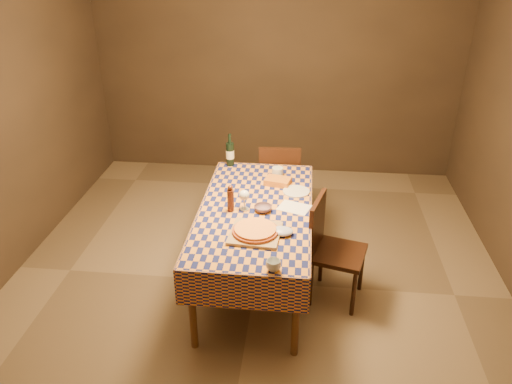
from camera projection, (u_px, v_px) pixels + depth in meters
room at (255, 144)px, 3.91m from camera, size 5.00×5.10×2.70m
dining_table at (255, 216)px, 4.21m from camera, size 0.94×1.84×0.77m
cutting_board at (255, 233)px, 3.81m from camera, size 0.41×0.41×0.02m
pizza at (255, 230)px, 3.80m from camera, size 0.38×0.38×0.04m
pepper_mill at (231, 199)px, 4.10m from camera, size 0.07×0.07×0.24m
bowl at (263, 208)px, 4.13m from camera, size 0.19×0.19×0.05m
wine_glass at (244, 196)px, 4.11m from camera, size 0.10×0.10×0.17m
wine_bottle at (230, 154)px, 4.91m from camera, size 0.09×0.09×0.32m
deli_tub at (278, 172)px, 4.71m from camera, size 0.14×0.14×0.09m
takeout_container at (278, 181)px, 4.57m from camera, size 0.26×0.21×0.06m
white_plate at (296, 191)px, 4.44m from camera, size 0.30×0.30×0.01m
tumbler at (273, 265)px, 3.39m from camera, size 0.12×0.12×0.08m
flour_patch at (294, 208)px, 4.19m from camera, size 0.30×0.27×0.00m
flour_bag at (282, 231)px, 3.81m from camera, size 0.22×0.19×0.05m
chair_far at (279, 180)px, 5.23m from camera, size 0.43×0.44×0.93m
chair_right at (329, 244)px, 4.14m from camera, size 0.52×0.51×0.93m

